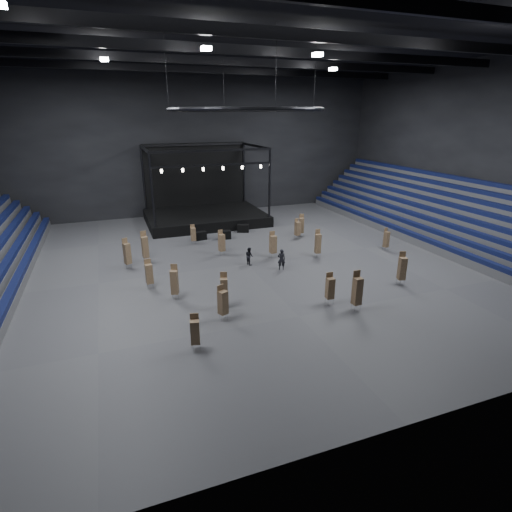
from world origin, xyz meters
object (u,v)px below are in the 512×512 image
object	(u,v)px
flight_case_mid	(224,235)
chair_stack_13	(195,331)
chair_stack_4	(149,273)
chair_stack_15	(223,302)
chair_stack_14	(224,289)
crew_member	(249,256)
flight_case_right	(243,228)
chair_stack_8	(174,281)
chair_stack_16	(222,242)
chair_stack_1	(357,290)
man_center	(281,259)
flight_case_left	(200,236)
chair_stack_5	(330,288)
chair_stack_7	(402,268)
chair_stack_11	(318,243)
chair_stack_10	(273,244)
chair_stack_12	(386,239)
chair_stack_2	(297,228)
chair_stack_9	(127,253)
chair_stack_0	(145,246)
stage	(204,210)
chair_stack_3	(302,225)
chair_stack_6	(193,234)

from	to	relation	value
flight_case_mid	chair_stack_13	xyz separation A→B (m)	(-7.50, -19.99, 0.73)
chair_stack_4	chair_stack_13	bearing A→B (deg)	-87.10
chair_stack_15	chair_stack_14	bearing A→B (deg)	47.84
crew_member	flight_case_right	bearing A→B (deg)	-28.97
chair_stack_8	chair_stack_16	xyz separation A→B (m)	(5.77, 8.01, -0.07)
chair_stack_1	man_center	world-z (taller)	chair_stack_1
flight_case_left	chair_stack_1	distance (m)	20.64
chair_stack_5	chair_stack_7	distance (m)	7.06
flight_case_mid	chair_stack_13	bearing A→B (deg)	-110.56
chair_stack_7	chair_stack_11	distance (m)	8.51
chair_stack_8	chair_stack_10	bearing A→B (deg)	49.82
man_center	chair_stack_10	bearing A→B (deg)	-78.89
flight_case_mid	chair_stack_12	distance (m)	16.58
flight_case_mid	chair_stack_5	world-z (taller)	chair_stack_5
flight_case_left	chair_stack_2	xyz separation A→B (m)	(9.86, -3.32, 0.74)
flight_case_left	crew_member	world-z (taller)	crew_member
flight_case_left	chair_stack_13	xyz separation A→B (m)	(-4.96, -20.59, 0.74)
chair_stack_9	chair_stack_12	size ratio (longest dim) A/B	1.19
chair_stack_7	chair_stack_16	world-z (taller)	chair_stack_7
chair_stack_0	chair_stack_2	xyz separation A→B (m)	(15.96, 1.59, -0.28)
stage	chair_stack_10	size ratio (longest dim) A/B	5.59
flight_case_left	flight_case_mid	distance (m)	2.60
chair_stack_15	chair_stack_11	bearing A→B (deg)	12.99
chair_stack_1	chair_stack_5	world-z (taller)	chair_stack_1
chair_stack_4	flight_case_mid	bearing A→B (deg)	43.42
stage	chair_stack_14	distance (m)	24.02
flight_case_right	chair_stack_4	world-z (taller)	chair_stack_4
chair_stack_5	chair_stack_15	xyz separation A→B (m)	(-7.68, 0.38, 0.04)
chair_stack_3	chair_stack_14	xyz separation A→B (m)	(-12.61, -13.37, 0.03)
chair_stack_9	crew_member	bearing A→B (deg)	-40.33
chair_stack_4	man_center	world-z (taller)	chair_stack_4
chair_stack_4	chair_stack_13	world-z (taller)	chair_stack_4
chair_stack_0	man_center	xyz separation A→B (m)	(10.74, -5.99, -0.55)
crew_member	flight_case_mid	bearing A→B (deg)	-13.97
chair_stack_1	chair_stack_2	world-z (taller)	chair_stack_1
flight_case_mid	man_center	size ratio (longest dim) A/B	0.74
flight_case_mid	chair_stack_12	world-z (taller)	chair_stack_12
stage	chair_stack_4	world-z (taller)	stage
chair_stack_4	chair_stack_13	size ratio (longest dim) A/B	1.06
chair_stack_1	chair_stack_12	world-z (taller)	chair_stack_1
flight_case_mid	chair_stack_6	bearing A→B (deg)	-169.47
chair_stack_11	man_center	distance (m)	4.79
chair_stack_4	chair_stack_15	size ratio (longest dim) A/B	0.97
chair_stack_10	chair_stack_11	distance (m)	4.18
flight_case_left	chair_stack_4	bearing A→B (deg)	-120.35
flight_case_left	chair_stack_12	bearing A→B (deg)	-31.11
flight_case_mid	chair_stack_1	world-z (taller)	chair_stack_1
flight_case_mid	chair_stack_0	world-z (taller)	chair_stack_0
chair_stack_4	chair_stack_10	bearing A→B (deg)	9.50
chair_stack_12	crew_member	bearing A→B (deg)	161.75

